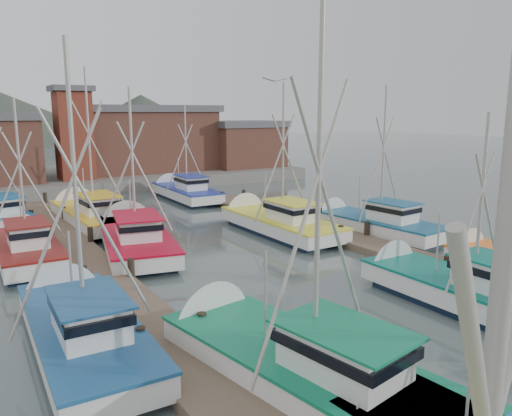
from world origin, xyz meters
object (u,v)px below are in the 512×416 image
boat_4 (293,362)px  boat_12 (90,214)px  lookout_tower (74,132)px  boat_8 (134,237)px

boat_4 → boat_12: 23.53m
boat_4 → lookout_tower: bearing=76.2°
boat_8 → boat_12: (-0.47, 7.64, 0.01)m
lookout_tower → boat_8: 23.01m
lookout_tower → boat_4: bearing=-94.2°
boat_8 → lookout_tower: bearing=96.7°
lookout_tower → boat_12: size_ratio=0.76×
lookout_tower → boat_12: bearing=-99.5°
boat_8 → boat_12: bearing=105.3°
boat_8 → boat_12: boat_12 is taller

